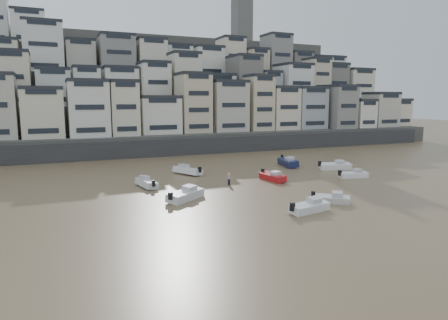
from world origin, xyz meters
name	(u,v)px	position (x,y,z in m)	size (l,w,h in m)	color
harbor_wall	(162,147)	(10.00, 65.00, 1.75)	(140.00, 3.00, 3.50)	#38383A
hillside	(142,95)	(14.73, 104.84, 13.01)	(141.04, 66.00, 50.00)	#4C4C47
boat_c	(186,193)	(2.81, 27.82, 0.79)	(5.81, 1.90, 1.59)	silver
boat_f	(146,182)	(0.23, 36.48, 0.70)	(5.15, 1.69, 1.40)	silver
boat_b	(332,198)	(17.30, 19.93, 0.58)	(4.27, 1.40, 1.16)	silver
boat_e	(273,176)	(17.70, 33.53, 0.71)	(5.21, 1.70, 1.42)	#B1151A
boat_i	(288,161)	(26.69, 43.55, 0.87)	(6.41, 2.10, 1.75)	#151D43
boat_h	(187,169)	(8.12, 43.09, 0.77)	(5.62, 1.84, 1.53)	silver
boat_a	(309,206)	(12.83, 17.87, 0.70)	(5.10, 1.67, 1.39)	white
boat_d	(354,174)	(29.76, 30.54, 0.64)	(4.66, 1.52, 1.27)	white
boat_g	(335,165)	(31.88, 37.29, 0.77)	(5.67, 1.86, 1.55)	white
person_pink	(229,179)	(10.75, 33.29, 0.87)	(0.44, 0.44, 1.74)	#B88293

